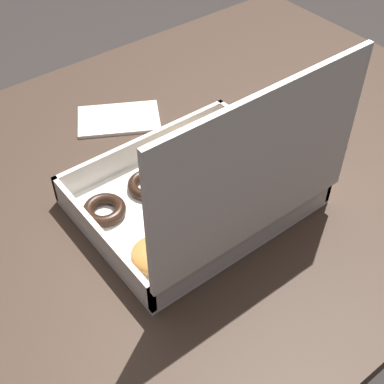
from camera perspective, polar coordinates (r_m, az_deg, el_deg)
name	(u,v)px	position (r m, az deg, el deg)	size (l,w,h in m)	color
ground_plane	(197,377)	(1.49, 0.56, -19.17)	(8.00, 8.00, 0.00)	#2D2826
dining_table	(200,209)	(0.96, 0.82, -1.84)	(1.11, 0.82, 0.75)	#38281E
donut_box	(208,191)	(0.76, 1.74, 0.09)	(0.33, 0.27, 0.28)	silver
coffee_mug	(313,117)	(0.92, 12.79, 7.77)	(0.08, 0.08, 0.10)	white
paper_napkin	(119,119)	(0.99, -7.82, 7.73)	(0.17, 0.15, 0.01)	silver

